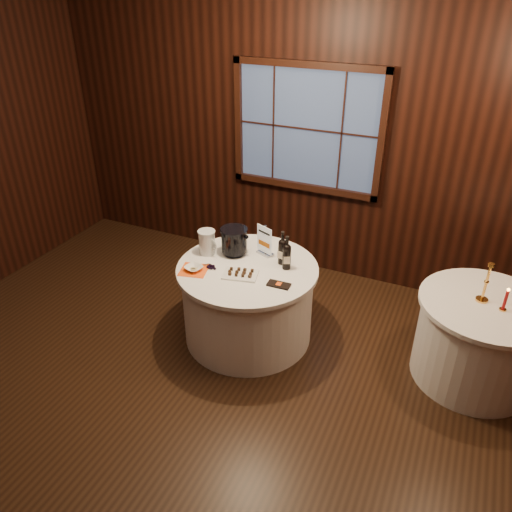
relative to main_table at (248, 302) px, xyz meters
The scene contains 16 objects.
ground 1.07m from the main_table, 90.00° to the right, with size 6.00×6.00×0.00m, color black.
back_wall 1.88m from the main_table, 90.00° to the left, with size 6.00×0.10×3.00m.
main_table is the anchor object (origin of this frame).
side_table 2.02m from the main_table, ahead, with size 1.08×1.08×0.77m.
sign_stand 0.56m from the main_table, 79.44° to the left, with size 0.18×0.14×0.30m.
port_bottle_left 0.61m from the main_table, 36.60° to the left, with size 0.08×0.08×0.32m.
port_bottle_right 0.63m from the main_table, 21.02° to the left, with size 0.08×0.09×0.32m.
ice_bucket 0.59m from the main_table, 142.28° to the left, with size 0.26×0.26×0.26m.
chocolate_plate 0.43m from the main_table, 87.67° to the right, with size 0.34×0.27×0.04m.
chocolate_box 0.56m from the main_table, 23.88° to the right, with size 0.19×0.10×0.02m, color black.
grape_bunch 0.51m from the main_table, 151.67° to the right, with size 0.15×0.07×0.04m.
glass_pitcher 0.67m from the main_table, behind, with size 0.21×0.16×0.23m.
orange_napkin 0.61m from the main_table, 148.28° to the right, with size 0.24×0.24×0.00m, color #FF5815.
cracker_bowl 0.63m from the main_table, 148.28° to the right, with size 0.15×0.15×0.04m, color white.
brass_candlestick 2.03m from the main_table, ahead, with size 0.10×0.10×0.35m.
red_candle 2.17m from the main_table, ahead, with size 0.06×0.06×0.21m.
Camera 1 is at (1.67, -2.45, 3.09)m, focal length 35.00 mm.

